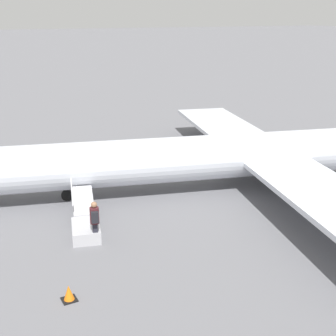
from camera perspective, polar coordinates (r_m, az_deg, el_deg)
name	(u,v)px	position (r m, az deg, el deg)	size (l,w,h in m)	color
ground_plane	(242,187)	(24.74, 9.02, -2.28)	(600.00, 600.00, 0.00)	slate
airplane_main	(260,154)	(24.52, 11.17, 1.72)	(32.25, 25.38, 5.88)	silver
boarding_stairs	(85,224)	(19.65, -10.06, -6.76)	(2.06, 4.14, 1.54)	#B2B2B7
passenger	(95,220)	(18.40, -8.92, -6.26)	(0.41, 0.56, 1.74)	#23232D
traffic_cone_near_stairs	(69,294)	(15.47, -11.99, -14.74)	(0.46, 0.46, 0.51)	black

